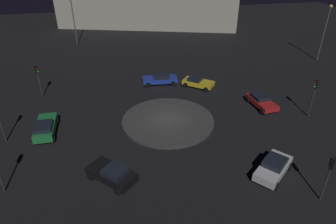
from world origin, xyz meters
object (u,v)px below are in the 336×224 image
(car_blue, at_px, (160,79))
(car_black, at_px, (112,173))
(traffic_light_northwest, at_px, (38,75))
(streetlamp_northeast, at_px, (326,26))
(streetlamp_north, at_px, (72,11))
(car_yellow, at_px, (198,82))
(car_silver, at_px, (274,167))
(traffic_light_southeast, at_px, (329,171))
(car_red, at_px, (261,101))
(car_green, at_px, (45,127))
(store_building, at_px, (149,5))
(traffic_light_east, at_px, (314,91))

(car_blue, distance_m, car_black, 18.77)
(traffic_light_northwest, bearing_deg, streetlamp_northeast, 38.75)
(car_black, bearing_deg, streetlamp_north, -37.42)
(car_yellow, bearing_deg, car_silver, -46.77)
(traffic_light_southeast, bearing_deg, car_blue, -14.96)
(streetlamp_northeast, height_order, streetlamp_north, streetlamp_north)
(car_blue, xyz_separation_m, car_yellow, (4.65, -1.91, -0.06))
(traffic_light_southeast, height_order, streetlamp_north, streetlamp_north)
(traffic_light_southeast, bearing_deg, car_silver, -1.13)
(car_silver, relative_size, streetlamp_northeast, 0.50)
(car_black, distance_m, traffic_light_southeast, 16.04)
(traffic_light_northwest, relative_size, streetlamp_northeast, 0.47)
(car_red, distance_m, car_yellow, 8.67)
(car_black, relative_size, car_green, 0.93)
(streetlamp_northeast, bearing_deg, store_building, 127.91)
(streetlamp_northeast, bearing_deg, car_silver, -131.10)
(streetlamp_northeast, bearing_deg, streetlamp_north, 157.04)
(traffic_light_southeast, height_order, traffic_light_northwest, traffic_light_northwest)
(car_silver, bearing_deg, car_yellow, -125.90)
(car_silver, height_order, store_building, store_building)
(streetlamp_northeast, bearing_deg, car_black, -147.19)
(car_black, bearing_deg, streetlamp_northeast, -102.21)
(traffic_light_east, distance_m, streetlamp_northeast, 19.68)
(car_black, height_order, traffic_light_southeast, traffic_light_southeast)
(car_black, xyz_separation_m, car_green, (-6.21, 7.97, 0.08))
(car_black, height_order, streetlamp_north, streetlamp_north)
(traffic_light_southeast, xyz_separation_m, streetlamp_north, (-20.10, 42.74, 3.12))
(car_blue, bearing_deg, car_green, -140.85)
(traffic_light_northwest, distance_m, store_building, 38.81)
(car_black, relative_size, car_yellow, 0.99)
(streetlamp_northeast, bearing_deg, traffic_light_southeast, -124.45)
(traffic_light_southeast, bearing_deg, traffic_light_east, -64.52)
(car_silver, bearing_deg, streetlamp_north, -105.85)
(car_green, relative_size, store_building, 0.11)
(traffic_light_southeast, xyz_separation_m, store_building, (-4.67, 55.89, 1.23))
(car_blue, bearing_deg, streetlamp_north, 124.06)
(car_black, distance_m, car_red, 19.54)
(traffic_light_southeast, bearing_deg, streetlamp_northeast, -69.24)
(streetlamp_north, bearing_deg, car_green, -92.29)
(car_green, relative_size, car_red, 1.05)
(car_yellow, xyz_separation_m, streetlamp_north, (-16.63, 22.14, 5.20))
(car_red, relative_size, streetlamp_north, 0.46)
(car_yellow, bearing_deg, traffic_light_east, -5.56)
(traffic_light_east, bearing_deg, car_red, -30.13)
(traffic_light_northwest, xyz_separation_m, streetlamp_northeast, (41.18, 4.83, 2.60))
(car_silver, height_order, streetlamp_northeast, streetlamp_northeast)
(traffic_light_east, bearing_deg, streetlamp_northeast, -120.47)
(car_black, distance_m, traffic_light_northwest, 18.54)
(car_silver, distance_m, traffic_light_southeast, 4.36)
(car_silver, distance_m, traffic_light_northwest, 27.94)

